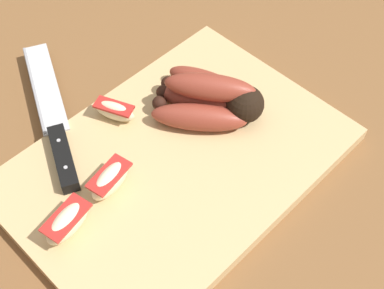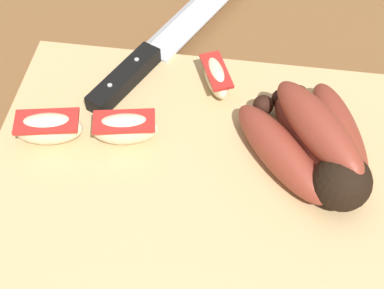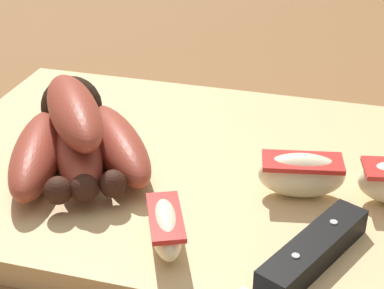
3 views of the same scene
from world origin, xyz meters
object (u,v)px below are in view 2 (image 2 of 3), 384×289
object	(u,v)px
chefs_knife	(152,54)
apple_wedge_near	(125,128)
apple_wedge_middle	(48,128)
apple_wedge_far	(216,77)
banana_bunch	(316,145)

from	to	relation	value
chefs_knife	apple_wedge_near	bearing A→B (deg)	-91.60
apple_wedge_middle	apple_wedge_far	size ratio (longest dim) A/B	1.13
apple_wedge_far	apple_wedge_middle	bearing A→B (deg)	-147.96
apple_wedge_middle	apple_wedge_far	distance (m)	0.18
chefs_knife	apple_wedge_near	distance (m)	0.12
chefs_knife	apple_wedge_middle	size ratio (longest dim) A/B	3.83
chefs_knife	apple_wedge_near	xyz separation A→B (m)	(-0.00, -0.12, 0.01)
apple_wedge_middle	banana_bunch	bearing A→B (deg)	2.15
banana_bunch	chefs_knife	xyz separation A→B (m)	(-0.18, 0.12, -0.02)
apple_wedge_middle	apple_wedge_far	xyz separation A→B (m)	(0.15, 0.09, -0.00)
chefs_knife	apple_wedge_middle	world-z (taller)	apple_wedge_middle
banana_bunch	apple_wedge_far	world-z (taller)	banana_bunch
banana_bunch	apple_wedge_middle	bearing A→B (deg)	-177.85
apple_wedge_middle	apple_wedge_far	bearing A→B (deg)	32.04
banana_bunch	apple_wedge_near	size ratio (longest dim) A/B	2.37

